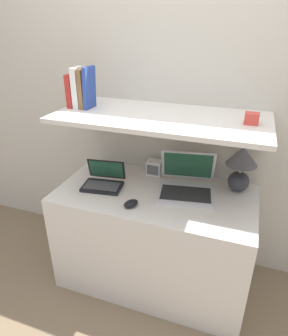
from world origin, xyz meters
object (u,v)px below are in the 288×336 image
(laptop_large, at_px, (186,185))
(router_box, at_px, (154,168))
(book_white, at_px, (79,88))
(table_lamp, at_px, (241,165))
(book_red, at_px, (73,90))
(shelf_gadget, at_px, (252,119))
(computer_mouse, at_px, (131,204))
(laptop_small, at_px, (104,181))
(book_brown, at_px, (84,88))
(book_blue, at_px, (89,88))

(laptop_large, height_order, router_box, laptop_large)
(router_box, relative_size, book_white, 0.42)
(table_lamp, relative_size, book_red, 1.47)
(book_red, height_order, shelf_gadget, book_red)
(laptop_large, xyz_separation_m, router_box, (-0.27, 0.16, 0.00))
(computer_mouse, distance_m, book_red, 0.82)
(laptop_small, distance_m, book_white, 0.62)
(shelf_gadget, bearing_deg, book_brown, 180.00)
(router_box, distance_m, book_blue, 0.71)
(laptop_large, height_order, computer_mouse, laptop_large)
(table_lamp, relative_size, shelf_gadget, 4.06)
(book_red, height_order, book_white, book_white)
(table_lamp, height_order, laptop_small, table_lamp)
(computer_mouse, height_order, book_white, book_white)
(laptop_small, bearing_deg, computer_mouse, -32.82)
(table_lamp, height_order, book_brown, book_brown)
(laptop_large, distance_m, book_brown, 0.89)
(table_lamp, distance_m, book_white, 1.14)
(book_brown, xyz_separation_m, book_blue, (0.04, 0.00, 0.01))
(table_lamp, xyz_separation_m, book_white, (-1.04, -0.13, 0.44))
(book_red, distance_m, book_white, 0.05)
(shelf_gadget, bearing_deg, table_lamp, 96.69)
(router_box, relative_size, book_blue, 0.41)
(laptop_large, height_order, book_white, book_white)
(table_lamp, distance_m, shelf_gadget, 0.37)
(table_lamp, xyz_separation_m, computer_mouse, (-0.59, -0.41, -0.16))
(router_box, bearing_deg, book_white, -159.67)
(book_blue, bearing_deg, table_lamp, 7.90)
(book_white, bearing_deg, book_red, 180.00)
(computer_mouse, xyz_separation_m, book_white, (-0.46, 0.28, 0.60))
(laptop_small, bearing_deg, book_red, 155.55)
(laptop_large, xyz_separation_m, book_red, (-0.77, -0.01, 0.55))
(book_white, height_order, book_blue, book_blue)
(book_red, relative_size, book_brown, 0.85)
(book_brown, bearing_deg, router_box, 22.14)
(book_white, bearing_deg, shelf_gadget, 0.00)
(book_white, bearing_deg, laptop_small, -29.28)
(laptop_small, distance_m, book_blue, 0.61)
(book_red, bearing_deg, shelf_gadget, 0.00)
(laptop_large, xyz_separation_m, book_white, (-0.73, -0.01, 0.57))
(laptop_large, xyz_separation_m, shelf_gadget, (0.33, -0.01, 0.48))
(book_red, relative_size, shelf_gadget, 2.77)
(router_box, relative_size, shelf_gadget, 1.40)
(laptop_small, distance_m, book_red, 0.62)
(shelf_gadget, bearing_deg, laptop_large, 178.68)
(computer_mouse, distance_m, book_white, 0.80)
(laptop_small, relative_size, computer_mouse, 2.50)
(router_box, distance_m, shelf_gadget, 0.78)
(book_brown, bearing_deg, book_white, 180.00)
(book_white, distance_m, book_brown, 0.04)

